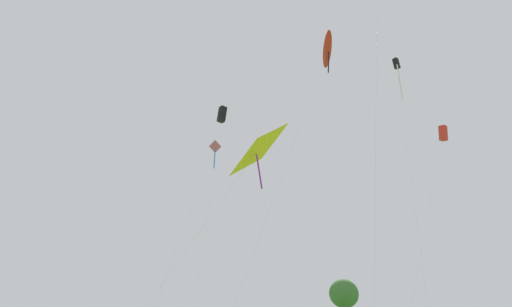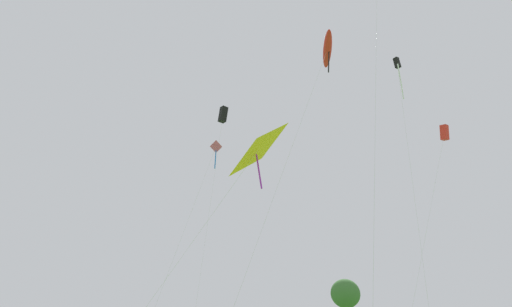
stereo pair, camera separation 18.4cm
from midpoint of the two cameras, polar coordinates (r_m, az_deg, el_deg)
kite_flying_1 at (r=37.82m, az=20.40°, el=11.97°), size 2.29×0.43×24.47m
kite_flying_2 at (r=24.69m, az=0.15°, el=0.55°), size 6.73×11.34×13.67m
kite_flying_3 at (r=49.40m, az=-5.27°, el=5.87°), size 2.59×1.35×28.06m
kite_flying_4 at (r=33.39m, az=10.54°, el=15.11°), size 11.66×3.64×23.57m
kite_flying_6 at (r=39.76m, az=-6.44°, el=0.41°), size 6.64×1.40×19.46m
kite_flying_8 at (r=40.41m, az=26.28°, el=2.70°), size 7.04×3.77×19.51m
park_tree_0 at (r=45.64m, az=13.00°, el=-19.99°), size 3.23×3.23×6.80m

